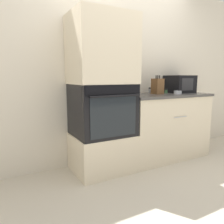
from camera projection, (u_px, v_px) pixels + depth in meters
The scene contains 12 objects.
ground_plane at pixel (139, 172), 2.71m from camera, with size 12.00×12.00×0.00m, color beige.
wall_back at pixel (115, 71), 3.05m from camera, with size 8.00×0.05×2.50m.
oven_cabinet_base at pixel (102, 152), 2.76m from camera, with size 0.72×0.60×0.47m.
wall_oven at pixel (102, 109), 2.67m from camera, with size 0.70×0.64×0.62m.
oven_cabinet_upper at pixel (102, 50), 2.56m from camera, with size 0.72×0.60×0.80m.
counter_unit at pixel (164, 126), 3.20m from camera, with size 1.31×0.63×0.93m.
microwave at pixel (180, 84), 3.39m from camera, with size 0.37×0.36×0.26m.
knife_block at pixel (157, 86), 3.09m from camera, with size 0.13×0.14×0.26m.
bowl at pixel (178, 92), 3.15m from camera, with size 0.11×0.11×0.04m.
condiment_jar_near at pixel (131, 92), 2.98m from camera, with size 0.06×0.06×0.08m.
condiment_jar_mid at pixel (166, 91), 3.28m from camera, with size 0.04×0.04×0.06m.
condiment_jar_far at pixel (150, 90), 3.27m from camera, with size 0.06×0.06×0.08m.
Camera 1 is at (-1.52, -2.08, 1.17)m, focal length 35.00 mm.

